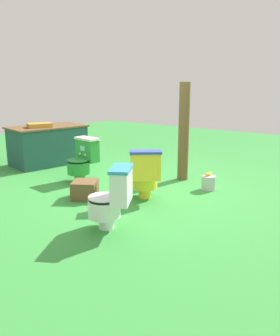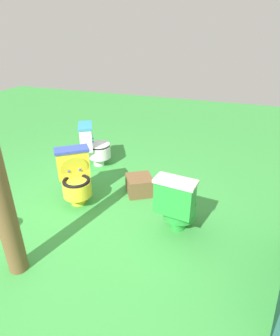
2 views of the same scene
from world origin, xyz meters
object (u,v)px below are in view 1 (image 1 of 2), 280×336
toilet_yellow (145,174)px  small_crate (85,190)px  toilet_green (83,159)px  lemon_bucket (209,182)px  vendor_table (48,145)px  wooden_post (184,132)px  toilet_white (112,198)px

toilet_yellow → small_crate: bearing=173.9°
toilet_green → lemon_bucket: size_ratio=2.63×
vendor_table → small_crate: (-1.12, -2.17, -0.27)m
wooden_post → lemon_bucket: 0.98m
toilet_white → toilet_green: size_ratio=1.00×
small_crate → toilet_white: bearing=-119.6°
toilet_white → lemon_bucket: toilet_white is taller
lemon_bucket → vendor_table: bearing=95.2°
toilet_green → vendor_table: (0.48, 1.48, 0.02)m
vendor_table → wooden_post: wooden_post is taller
lemon_bucket → small_crate: bearing=138.8°
small_crate → vendor_table: bearing=62.8°
wooden_post → toilet_green: bearing=129.7°
small_crate → wooden_post: bearing=-19.9°
toilet_white → vendor_table: bearing=32.4°
wooden_post → toilet_white: bearing=-170.0°
toilet_white → toilet_yellow: (1.06, 0.31, 0.00)m
toilet_white → vendor_table: (1.70, 3.20, 0.02)m
toilet_white → wooden_post: (2.30, 0.41, 0.45)m
vendor_table → lemon_bucket: (0.31, -3.41, -0.28)m
toilet_white → small_crate: bearing=30.8°
toilet_green → vendor_table: size_ratio=0.45×
toilet_green → small_crate: size_ratio=2.04×
toilet_white → toilet_yellow: size_ratio=1.00×
vendor_table → small_crate: bearing=-117.2°
toilet_white → wooden_post: wooden_post is taller
toilet_white → wooden_post: size_ratio=0.45×
toilet_yellow → wooden_post: size_ratio=0.45×
toilet_green → toilet_yellow: 1.41m
toilet_yellow → wooden_post: bearing=55.2°
toilet_green → wooden_post: (1.08, -1.30, 0.45)m
toilet_yellow → vendor_table: 2.96m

